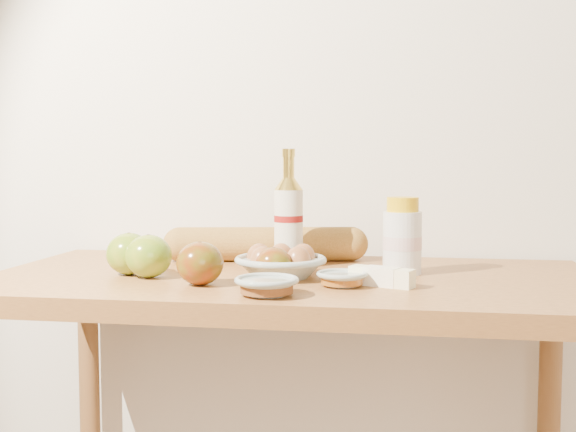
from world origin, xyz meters
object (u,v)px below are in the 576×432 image
Objects in this scene: table at (290,335)px; baguette at (266,244)px; egg_bowl at (281,264)px; bourbon_bottle at (289,219)px; cream_bottle at (402,238)px.

baguette is (-0.09, 0.18, 0.16)m from table.
egg_bowl is at bearing -82.14° from baguette.
baguette reaches higher than table.
bourbon_bottle is 0.25m from cream_bottle.
cream_bottle is 0.75× the size of egg_bowl.
cream_bottle reaches higher than egg_bowl.
table is 2.56× the size of baguette.
cream_bottle is 0.33× the size of baguette.
cream_bottle is at bearing 12.84° from table.
bourbon_bottle reaches higher than egg_bowl.
bourbon_bottle reaches higher than baguette.
egg_bowl is 0.22m from baguette.
bourbon_bottle is (-0.02, 0.10, 0.23)m from table.
table is 4.76× the size of bourbon_bottle.
table is at bearing -75.33° from baguette.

